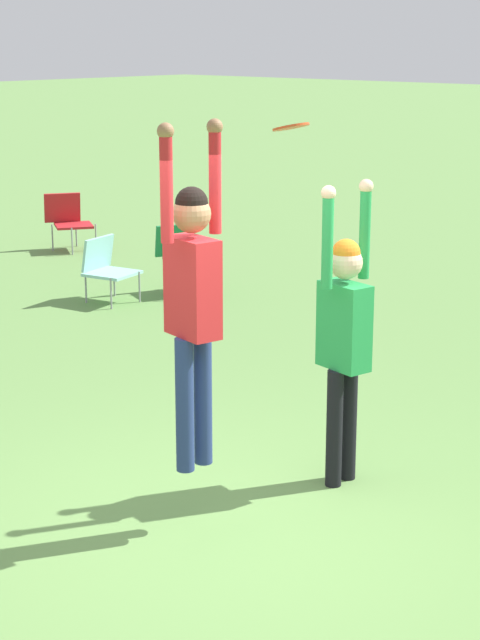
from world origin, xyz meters
The scene contains 7 objects.
ground_plane centered at (0.00, 0.00, 0.00)m, with size 120.00×120.00×0.00m, color #608C47.
person_jumping centered at (-0.10, 0.19, 1.67)m, with size 0.53×0.41×2.27m.
person_defending centered at (1.18, -0.07, 1.20)m, with size 0.54×0.42×2.24m.
frisbee centered at (0.73, 0.08, 2.64)m, with size 0.25×0.25×0.07m.
camping_chair_0 centered at (5.54, 8.39, 0.49)m, with size 0.76×0.84×0.87m.
camping_chair_2 centered at (3.73, 5.45, 0.45)m, with size 0.65×0.69×0.80m.
camping_chair_5 centered at (4.72, 5.10, 0.52)m, with size 0.69×0.75×0.87m.
Camera 1 is at (-4.82, -4.45, 3.23)m, focal length 60.00 mm.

